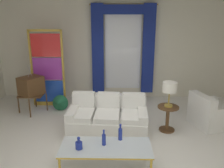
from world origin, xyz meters
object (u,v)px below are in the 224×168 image
(bottle_amber_squat, at_px, (79,145))
(stained_glass_divider, at_px, (48,70))
(bottle_crystal_tall, at_px, (104,139))
(round_side_table, at_px, (168,116))
(couch_white_long, at_px, (108,118))
(bottle_blue_decanter, at_px, (120,133))
(peacock_figurine, at_px, (59,104))
(table_lamp_brass, at_px, (170,88))
(vintage_tv, at_px, (31,87))
(coffee_table, at_px, (106,148))
(armchair_white, at_px, (209,114))

(bottle_amber_squat, distance_m, stained_glass_divider, 3.32)
(bottle_crystal_tall, distance_m, round_side_table, 1.94)
(couch_white_long, bearing_deg, stained_glass_divider, 139.20)
(bottle_blue_decanter, height_order, peacock_figurine, bottle_blue_decanter)
(bottle_amber_squat, bearing_deg, table_lamp_brass, 39.14)
(vintage_tv, xyz_separation_m, table_lamp_brass, (3.47, -1.02, 0.30))
(bottle_amber_squat, bearing_deg, coffee_table, 10.41)
(bottle_amber_squat, xyz_separation_m, table_lamp_brass, (1.81, 1.47, 0.54))
(stained_glass_divider, height_order, peacock_figurine, stained_glass_divider)
(bottle_crystal_tall, bearing_deg, peacock_figurine, 119.29)
(table_lamp_brass, bearing_deg, armchair_white, 14.77)
(coffee_table, relative_size, peacock_figurine, 2.63)
(armchair_white, bearing_deg, table_lamp_brass, -165.23)
(bottle_blue_decanter, bearing_deg, bottle_crystal_tall, -148.38)
(bottle_crystal_tall, height_order, vintage_tv, vintage_tv)
(coffee_table, bearing_deg, armchair_white, 34.59)
(bottle_blue_decanter, xyz_separation_m, bottle_amber_squat, (-0.71, -0.31, -0.05))
(bottle_blue_decanter, xyz_separation_m, round_side_table, (1.10, 1.16, -0.18))
(stained_glass_divider, distance_m, peacock_figurine, 1.02)
(couch_white_long, relative_size, vintage_tv, 1.34)
(bottle_blue_decanter, relative_size, peacock_figurine, 0.53)
(table_lamp_brass, bearing_deg, round_side_table, -153.43)
(bottle_blue_decanter, relative_size, armchair_white, 0.31)
(coffee_table, relative_size, stained_glass_divider, 0.72)
(bottle_blue_decanter, bearing_deg, couch_white_long, 102.85)
(bottle_crystal_tall, distance_m, peacock_figurine, 2.79)
(stained_glass_divider, xyz_separation_m, round_side_table, (3.13, -1.52, -0.70))
(couch_white_long, height_order, bottle_blue_decanter, couch_white_long)
(table_lamp_brass, bearing_deg, bottle_blue_decanter, -133.53)
(table_lamp_brass, bearing_deg, vintage_tv, 163.56)
(table_lamp_brass, bearing_deg, coffee_table, -134.33)
(peacock_figurine, bearing_deg, coffee_table, -60.59)
(couch_white_long, bearing_deg, round_side_table, 0.17)
(bottle_amber_squat, bearing_deg, stained_glass_divider, 113.88)
(armchair_white, relative_size, peacock_figurine, 1.72)
(bottle_amber_squat, bearing_deg, peacock_figurine, 110.20)
(bottle_crystal_tall, bearing_deg, armchair_white, 33.40)
(vintage_tv, xyz_separation_m, stained_glass_divider, (0.33, 0.50, 0.33))
(bottle_blue_decanter, xyz_separation_m, peacock_figurine, (-1.64, 2.24, -0.32))
(armchair_white, height_order, peacock_figurine, armchair_white)
(couch_white_long, height_order, vintage_tv, vintage_tv)
(bottle_crystal_tall, height_order, round_side_table, bottle_crystal_tall)
(bottle_blue_decanter, distance_m, bottle_amber_squat, 0.77)
(peacock_figurine, bearing_deg, bottle_amber_squat, -69.80)
(couch_white_long, height_order, coffee_table, couch_white_long)
(bottle_amber_squat, bearing_deg, couch_white_long, 73.27)
(bottle_amber_squat, distance_m, armchair_white, 3.37)
(stained_glass_divider, bearing_deg, coffee_table, -58.59)
(couch_white_long, xyz_separation_m, armchair_white, (2.43, 0.28, -0.02))
(vintage_tv, height_order, armchair_white, vintage_tv)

